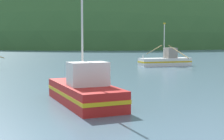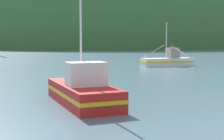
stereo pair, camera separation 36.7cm
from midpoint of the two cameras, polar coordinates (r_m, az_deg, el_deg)
hill_mid_left at (r=268.67m, az=16.54°, el=4.20°), size 113.39×90.71×43.89m
hill_far_left at (r=186.61m, az=-0.50°, el=4.06°), size 176.90×141.52×99.83m
fishing_boat_white at (r=48.90m, az=9.78°, el=1.60°), size 7.92×12.81×6.25m
fishing_boat_red at (r=19.84m, az=-4.47°, el=-3.60°), size 4.31×7.84×7.03m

